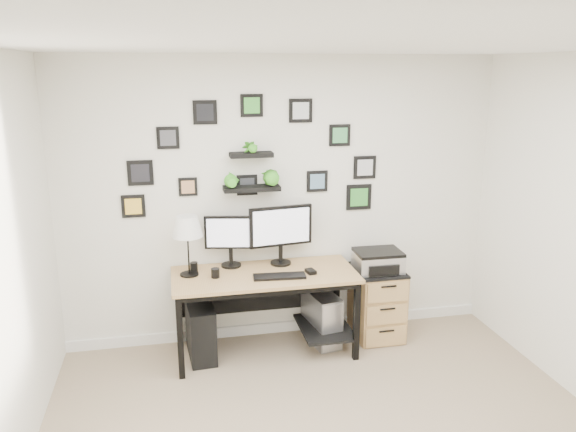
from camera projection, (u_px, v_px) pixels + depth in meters
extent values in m
plane|color=white|center=(359.00, 44.00, 2.91)|extent=(4.00, 4.00, 0.00)
plane|color=white|center=(283.00, 201.00, 5.14)|extent=(4.00, 0.00, 4.00)
cube|color=white|center=(284.00, 326.00, 5.44)|extent=(4.00, 0.03, 0.10)
cube|color=tan|center=(265.00, 275.00, 4.88)|extent=(1.60, 0.70, 0.03)
cube|color=black|center=(265.00, 279.00, 4.89)|extent=(1.54, 0.64, 0.05)
cube|color=black|center=(259.00, 290.00, 5.27)|extent=(1.44, 0.02, 0.41)
cube|color=black|center=(325.00, 327.00, 5.13)|extent=(0.45, 0.63, 0.03)
cube|color=black|center=(180.00, 338.00, 4.54)|extent=(0.05, 0.05, 0.72)
cube|color=black|center=(179.00, 308.00, 5.11)|extent=(0.05, 0.05, 0.72)
cube|color=black|center=(357.00, 321.00, 4.85)|extent=(0.05, 0.05, 0.72)
cube|color=black|center=(336.00, 295.00, 5.41)|extent=(0.05, 0.05, 0.72)
cylinder|color=black|center=(231.00, 265.00, 5.05)|extent=(0.21, 0.21, 0.02)
cylinder|color=black|center=(231.00, 257.00, 5.03)|extent=(0.04, 0.04, 0.16)
cube|color=black|center=(230.00, 232.00, 4.97)|extent=(0.46, 0.12, 0.30)
cube|color=silver|center=(230.00, 233.00, 4.95)|extent=(0.41, 0.09, 0.26)
cylinder|color=black|center=(281.00, 263.00, 5.11)|extent=(0.21, 0.21, 0.02)
cylinder|color=black|center=(281.00, 254.00, 5.09)|extent=(0.04, 0.04, 0.17)
cube|color=black|center=(281.00, 226.00, 5.01)|extent=(0.58, 0.11, 0.37)
cube|color=silver|center=(282.00, 227.00, 4.99)|extent=(0.52, 0.08, 0.31)
cube|color=black|center=(279.00, 276.00, 4.78)|extent=(0.46, 0.18, 0.02)
cube|color=black|center=(311.00, 271.00, 4.88)|extent=(0.09, 0.12, 0.03)
cylinder|color=black|center=(189.00, 274.00, 4.83)|extent=(0.16, 0.16, 0.01)
cylinder|color=black|center=(188.00, 248.00, 4.77)|extent=(0.01, 0.01, 0.48)
cone|color=white|center=(187.00, 226.00, 4.72)|extent=(0.26, 0.26, 0.18)
cylinder|color=black|center=(215.00, 273.00, 4.77)|extent=(0.07, 0.07, 0.08)
cylinder|color=black|center=(194.00, 267.00, 4.91)|extent=(0.07, 0.07, 0.09)
cube|color=black|center=(201.00, 330.00, 4.93)|extent=(0.25, 0.50, 0.49)
cube|color=gray|center=(321.00, 317.00, 5.20)|extent=(0.29, 0.51, 0.48)
cube|color=silver|center=(333.00, 328.00, 4.98)|extent=(0.19, 0.04, 0.45)
cube|color=tan|center=(377.00, 303.00, 5.30)|extent=(0.42, 0.50, 0.65)
cube|color=black|center=(378.00, 270.00, 5.21)|extent=(0.43, 0.51, 0.02)
cube|color=tan|center=(386.00, 337.00, 5.11)|extent=(0.39, 0.02, 0.18)
cylinder|color=black|center=(387.00, 331.00, 5.08)|extent=(0.14, 0.02, 0.02)
cube|color=tan|center=(387.00, 315.00, 5.06)|extent=(0.39, 0.02, 0.18)
cylinder|color=black|center=(388.00, 309.00, 5.03)|extent=(0.14, 0.02, 0.02)
cube|color=tan|center=(388.00, 292.00, 5.00)|extent=(0.39, 0.02, 0.18)
cylinder|color=black|center=(389.00, 287.00, 4.97)|extent=(0.14, 0.02, 0.02)
cube|color=silver|center=(378.00, 262.00, 5.15)|extent=(0.42, 0.33, 0.16)
cube|color=black|center=(378.00, 252.00, 5.13)|extent=(0.42, 0.33, 0.03)
cube|color=black|center=(384.00, 271.00, 5.00)|extent=(0.28, 0.02, 0.09)
cube|color=black|center=(252.00, 188.00, 4.95)|extent=(0.50, 0.18, 0.04)
cube|color=black|center=(251.00, 155.00, 4.87)|extent=(0.38, 0.15, 0.04)
imported|color=green|center=(232.00, 172.00, 4.88)|extent=(0.15, 0.12, 0.27)
imported|color=green|center=(270.00, 170.00, 4.95)|extent=(0.15, 0.15, 0.27)
imported|color=green|center=(251.00, 138.00, 4.83)|extent=(0.13, 0.09, 0.25)
cube|color=black|center=(247.00, 185.00, 5.02)|extent=(0.18, 0.02, 0.18)
cube|color=#2E2F34|center=(247.00, 185.00, 5.01)|extent=(0.13, 0.00, 0.13)
cube|color=black|center=(205.00, 112.00, 4.78)|extent=(0.20, 0.02, 0.20)
cube|color=black|center=(205.00, 112.00, 4.77)|extent=(0.14, 0.00, 0.14)
cube|color=black|center=(365.00, 167.00, 5.21)|extent=(0.21, 0.02, 0.21)
cube|color=#B9BABE|center=(365.00, 168.00, 5.20)|extent=(0.15, 0.00, 0.15)
cube|color=black|center=(340.00, 135.00, 5.08)|extent=(0.20, 0.02, 0.20)
cube|color=#429253|center=(340.00, 135.00, 5.07)|extent=(0.14, 0.00, 0.14)
cube|color=black|center=(359.00, 197.00, 5.27)|extent=(0.24, 0.02, 0.24)
cube|color=green|center=(359.00, 197.00, 5.26)|extent=(0.17, 0.00, 0.17)
cube|color=black|center=(188.00, 187.00, 4.91)|extent=(0.16, 0.02, 0.16)
cube|color=tan|center=(188.00, 187.00, 4.90)|extent=(0.11, 0.00, 0.11)
cube|color=black|center=(252.00, 105.00, 4.85)|extent=(0.20, 0.02, 0.20)
cube|color=green|center=(252.00, 105.00, 4.84)|extent=(0.14, 0.00, 0.14)
cube|color=black|center=(133.00, 206.00, 4.85)|extent=(0.20, 0.02, 0.20)
cube|color=yellow|center=(133.00, 206.00, 4.84)|extent=(0.14, 0.00, 0.14)
cube|color=black|center=(317.00, 181.00, 5.14)|extent=(0.19, 0.02, 0.19)
cube|color=#597F9D|center=(317.00, 181.00, 5.13)|extent=(0.14, 0.00, 0.14)
cube|color=black|center=(140.00, 173.00, 4.80)|extent=(0.22, 0.02, 0.22)
cube|color=black|center=(140.00, 173.00, 4.78)|extent=(0.15, 0.00, 0.15)
cube|color=black|center=(301.00, 111.00, 4.95)|extent=(0.21, 0.02, 0.21)
cube|color=#B9BBBF|center=(301.00, 111.00, 4.94)|extent=(0.15, 0.00, 0.15)
cube|color=black|center=(168.00, 138.00, 4.77)|extent=(0.19, 0.02, 0.19)
cube|color=#434349|center=(168.00, 138.00, 4.76)|extent=(0.13, 0.00, 0.13)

